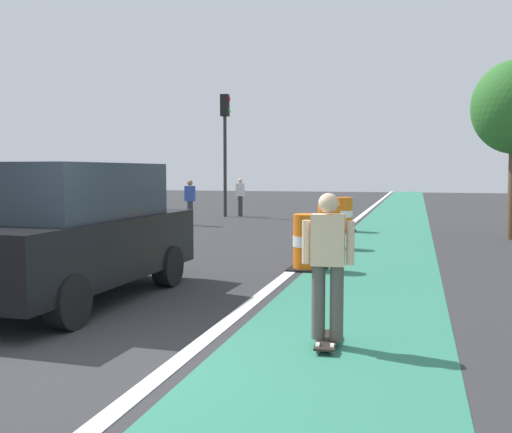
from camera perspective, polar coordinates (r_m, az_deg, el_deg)
The scene contains 11 objects.
ground_plane at distance 6.51m, azimuth -15.59°, elevation -13.01°, with size 100.00×100.00×0.00m, color #2D2D30.
bike_lane_strip at distance 17.45m, azimuth 12.40°, elevation -2.05°, with size 2.50×80.00×0.01m, color #2D755B.
lane_divider_stripe at distance 17.59m, azimuth 7.51°, elevation -1.94°, with size 0.20×80.00×0.01m, color silver.
skateboarder_on_lane at distance 6.58m, azimuth 6.87°, elevation -4.53°, with size 0.57×0.81×1.69m.
parked_suv_nearest at distance 9.19m, azimuth -16.89°, elevation -1.38°, with size 2.01×4.65×2.04m.
traffic_barrel_front at distance 11.66m, azimuth 4.94°, elevation -2.51°, with size 0.73×0.73×1.09m.
traffic_barrel_mid at distance 14.97m, azimuth 6.97°, elevation -1.00°, with size 0.73×0.73×1.09m.
traffic_barrel_back at distance 19.23m, azimuth 8.36°, elevation 0.17°, with size 0.73×0.73×1.09m.
traffic_light_corner at distance 25.18m, azimuth -2.97°, elevation 7.95°, with size 0.41×0.32×5.10m.
pedestrian_crossing at distance 25.35m, azimuth -1.52°, elevation 1.97°, with size 0.34×0.20×1.61m.
pedestrian_waiting at distance 21.25m, azimuth -6.32°, elevation 1.48°, with size 0.34×0.20×1.61m.
Camera 1 is at (3.21, -5.33, 1.93)m, focal length 41.92 mm.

